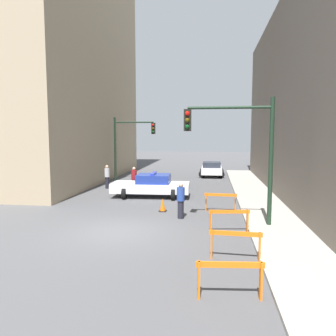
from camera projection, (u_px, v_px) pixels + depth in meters
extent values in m
plane|color=#4C4C4F|center=(121.00, 232.00, 12.95)|extent=(120.00, 120.00, 0.00)
cube|color=#9E998E|center=(284.00, 237.00, 12.11)|extent=(2.40, 44.00, 0.12)
cube|color=tan|center=(25.00, 45.00, 27.19)|extent=(14.00, 20.00, 22.48)
cylinder|color=black|center=(271.00, 162.00, 13.28)|extent=(0.18, 0.18, 5.20)
cylinder|color=black|center=(229.00, 108.00, 13.28)|extent=(3.40, 0.12, 0.12)
cube|color=black|center=(188.00, 120.00, 13.56)|extent=(0.30, 0.22, 0.90)
sphere|color=red|center=(187.00, 113.00, 13.39)|extent=(0.18, 0.18, 0.18)
sphere|color=#4C3D0C|center=(187.00, 120.00, 13.42)|extent=(0.18, 0.18, 0.18)
sphere|color=#0C4219|center=(187.00, 127.00, 13.44)|extent=(0.18, 0.18, 0.18)
cylinder|color=black|center=(115.00, 149.00, 26.92)|extent=(0.18, 0.18, 5.20)
cylinder|color=black|center=(134.00, 122.00, 26.48)|extent=(3.20, 0.12, 0.12)
cube|color=black|center=(153.00, 128.00, 26.31)|extent=(0.30, 0.22, 0.90)
sphere|color=red|center=(153.00, 125.00, 26.14)|extent=(0.18, 0.18, 0.18)
sphere|color=#4C3D0C|center=(153.00, 128.00, 26.17)|extent=(0.18, 0.18, 0.18)
sphere|color=#0C4219|center=(153.00, 132.00, 26.20)|extent=(0.18, 0.18, 0.18)
cube|color=white|center=(151.00, 187.00, 20.02)|extent=(4.77, 2.02, 0.55)
cube|color=navy|center=(154.00, 179.00, 19.95)|extent=(2.03, 1.70, 0.52)
cylinder|color=black|center=(124.00, 194.00, 19.35)|extent=(0.24, 0.67, 0.66)
cylinder|color=black|center=(130.00, 189.00, 21.04)|extent=(0.24, 0.67, 0.66)
cylinder|color=black|center=(173.00, 195.00, 19.07)|extent=(0.24, 0.67, 0.66)
cylinder|color=black|center=(175.00, 190.00, 20.75)|extent=(0.24, 0.67, 0.66)
cube|color=#2633BF|center=(154.00, 173.00, 19.92)|extent=(0.25, 1.39, 0.12)
cube|color=silver|center=(212.00, 170.00, 30.16)|extent=(1.81, 4.30, 0.52)
cube|color=#232833|center=(212.00, 165.00, 29.94)|extent=(1.59, 1.81, 0.48)
cylinder|color=black|center=(203.00, 171.00, 31.61)|extent=(0.62, 0.22, 0.62)
cylinder|color=black|center=(220.00, 171.00, 31.39)|extent=(0.62, 0.22, 0.62)
cylinder|color=black|center=(202.00, 174.00, 28.99)|extent=(0.62, 0.22, 0.62)
cylinder|color=black|center=(221.00, 174.00, 28.76)|extent=(0.62, 0.22, 0.62)
cylinder|color=#474C66|center=(134.00, 185.00, 21.95)|extent=(0.28, 0.28, 0.82)
cylinder|color=maroon|center=(134.00, 175.00, 21.88)|extent=(0.36, 0.36, 0.62)
sphere|color=tan|center=(134.00, 169.00, 21.84)|extent=(0.22, 0.22, 0.22)
cylinder|color=black|center=(107.00, 183.00, 23.21)|extent=(0.39, 0.39, 0.82)
cylinder|color=#B2B2B7|center=(107.00, 173.00, 23.14)|extent=(0.51, 0.51, 0.62)
sphere|color=tan|center=(107.00, 167.00, 23.10)|extent=(0.31, 0.31, 0.22)
cylinder|color=black|center=(181.00, 210.00, 14.96)|extent=(0.38, 0.38, 0.82)
cylinder|color=navy|center=(181.00, 194.00, 14.88)|extent=(0.48, 0.48, 0.62)
sphere|color=tan|center=(181.00, 185.00, 14.84)|extent=(0.30, 0.30, 0.22)
cube|color=orange|center=(230.00, 265.00, 7.58)|extent=(1.60, 0.20, 0.14)
cube|color=orange|center=(199.00, 280.00, 7.65)|extent=(0.07, 0.16, 0.90)
cube|color=orange|center=(261.00, 281.00, 7.60)|extent=(0.07, 0.16, 0.90)
cube|color=orange|center=(236.00, 234.00, 9.96)|extent=(1.60, 0.14, 0.14)
cube|color=orange|center=(212.00, 244.00, 10.13)|extent=(0.06, 0.16, 0.90)
cube|color=orange|center=(260.00, 247.00, 9.86)|extent=(0.06, 0.16, 0.90)
cube|color=orange|center=(229.00, 212.00, 12.77)|extent=(1.59, 0.28, 0.14)
cube|color=orange|center=(211.00, 221.00, 12.81)|extent=(0.07, 0.17, 0.90)
cube|color=orange|center=(247.00, 221.00, 12.82)|extent=(0.07, 0.17, 0.90)
cube|color=orange|center=(221.00, 195.00, 16.31)|extent=(1.60, 0.09, 0.14)
cube|color=orange|center=(206.00, 202.00, 16.46)|extent=(0.05, 0.16, 0.90)
cube|color=orange|center=(235.00, 203.00, 16.23)|extent=(0.05, 0.16, 0.90)
cube|color=black|center=(163.00, 211.00, 16.35)|extent=(0.36, 0.36, 0.04)
cone|color=#F2600C|center=(163.00, 205.00, 16.32)|extent=(0.28, 0.28, 0.62)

